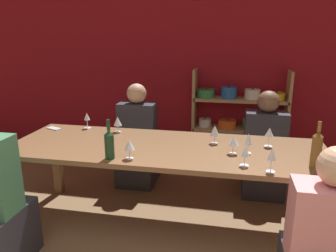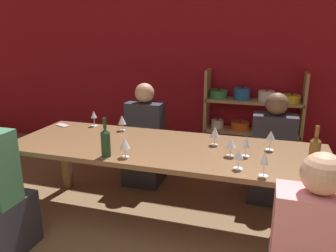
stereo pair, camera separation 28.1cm
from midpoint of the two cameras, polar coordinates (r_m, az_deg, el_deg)
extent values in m
cube|color=maroon|center=(4.50, 4.31, 11.91)|extent=(8.80, 0.06, 2.70)
cube|color=tan|center=(4.43, 2.77, 2.07)|extent=(0.04, 0.30, 1.21)
cube|color=tan|center=(4.42, 18.24, 1.25)|extent=(0.04, 0.30, 1.21)
cube|color=tan|center=(4.56, 10.13, -5.46)|extent=(1.19, 0.30, 0.04)
cylinder|color=red|center=(4.55, 4.55, -4.11)|extent=(0.20, 0.20, 0.14)
sphere|color=black|center=(4.53, 4.57, -3.14)|extent=(0.02, 0.02, 0.02)
cylinder|color=#E0561E|center=(4.54, 8.30, -4.42)|extent=(0.24, 0.24, 0.12)
sphere|color=black|center=(4.51, 8.33, -3.54)|extent=(0.02, 0.02, 0.02)
cylinder|color=black|center=(4.53, 12.07, -4.61)|extent=(0.18, 0.18, 0.13)
sphere|color=black|center=(4.51, 12.12, -3.72)|extent=(0.02, 0.02, 0.02)
cylinder|color=silver|center=(4.55, 15.82, -4.83)|extent=(0.26, 0.26, 0.12)
sphere|color=black|center=(4.53, 15.89, -3.98)|extent=(0.02, 0.02, 0.02)
cube|color=tan|center=(4.43, 10.38, -0.62)|extent=(1.19, 0.30, 0.04)
cylinder|color=silver|center=(4.44, 4.66, 0.58)|extent=(0.17, 0.17, 0.11)
sphere|color=black|center=(4.42, 4.68, 1.40)|extent=(0.02, 0.02, 0.02)
cylinder|color=#E0561E|center=(4.41, 8.50, 0.38)|extent=(0.24, 0.24, 0.11)
sphere|color=black|center=(4.40, 8.53, 1.21)|extent=(0.02, 0.02, 0.02)
cylinder|color=#338447|center=(4.41, 12.37, 0.34)|extent=(0.20, 0.20, 0.13)
sphere|color=black|center=(4.39, 12.43, 1.34)|extent=(0.02, 0.02, 0.02)
cylinder|color=gold|center=(4.43, 16.22, 0.15)|extent=(0.23, 0.23, 0.14)
sphere|color=black|center=(4.41, 16.30, 1.15)|extent=(0.02, 0.02, 0.02)
cube|color=tan|center=(4.34, 10.65, 4.49)|extent=(1.19, 0.30, 0.04)
cylinder|color=#338447|center=(4.35, 4.78, 5.70)|extent=(0.23, 0.23, 0.11)
sphere|color=black|center=(4.34, 4.80, 6.55)|extent=(0.02, 0.02, 0.02)
cylinder|color=#235BAD|center=(4.32, 8.73, 5.78)|extent=(0.20, 0.20, 0.15)
sphere|color=black|center=(4.31, 8.78, 6.91)|extent=(0.02, 0.02, 0.02)
cylinder|color=silver|center=(4.32, 12.68, 5.43)|extent=(0.20, 0.20, 0.13)
sphere|color=black|center=(4.31, 12.74, 6.41)|extent=(0.02, 0.02, 0.02)
cylinder|color=gold|center=(4.34, 16.61, 4.98)|extent=(0.22, 0.22, 0.09)
sphere|color=black|center=(4.33, 16.67, 5.73)|extent=(0.02, 0.02, 0.02)
cube|color=brown|center=(2.77, -3.31, -3.98)|extent=(2.66, 0.91, 0.04)
cube|color=brown|center=(3.16, -28.05, -10.65)|extent=(0.08, 0.08, 0.70)
cube|color=brown|center=(2.58, 23.62, -16.11)|extent=(0.08, 0.08, 0.70)
cube|color=brown|center=(3.71, -20.84, -5.87)|extent=(0.08, 0.08, 0.70)
cube|color=brown|center=(3.24, 20.90, -9.12)|extent=(0.08, 0.08, 0.70)
cylinder|color=brown|center=(2.47, 21.48, -4.28)|extent=(0.07, 0.07, 0.23)
cone|color=brown|center=(2.44, 21.79, -1.38)|extent=(0.07, 0.07, 0.03)
cylinder|color=brown|center=(2.42, 21.92, -0.17)|extent=(0.03, 0.03, 0.07)
cylinder|color=#19381E|center=(2.54, -13.32, -3.58)|extent=(0.07, 0.07, 0.19)
cone|color=#19381E|center=(2.50, -13.48, -1.18)|extent=(0.07, 0.07, 0.03)
cylinder|color=#19381E|center=(2.49, -13.56, 0.11)|extent=(0.03, 0.03, 0.08)
cylinder|color=white|center=(3.41, -16.14, -0.36)|extent=(0.07, 0.07, 0.00)
cylinder|color=white|center=(3.40, -16.19, 0.34)|extent=(0.01, 0.01, 0.08)
cone|color=white|center=(3.38, -16.29, 1.62)|extent=(0.06, 0.06, 0.07)
cylinder|color=maroon|center=(3.39, -16.27, 1.32)|extent=(0.03, 0.03, 0.03)
cylinder|color=white|center=(2.34, 14.14, -7.76)|extent=(0.06, 0.06, 0.00)
cylinder|color=white|center=(2.32, 14.22, -6.76)|extent=(0.01, 0.01, 0.08)
cone|color=white|center=(2.29, 14.37, -4.75)|extent=(0.06, 0.06, 0.09)
cylinder|color=beige|center=(2.30, 14.33, -5.28)|extent=(0.03, 0.03, 0.04)
cylinder|color=white|center=(2.65, 10.73, -4.71)|extent=(0.06, 0.06, 0.00)
cylinder|color=white|center=(2.64, 10.77, -3.95)|extent=(0.01, 0.01, 0.07)
cone|color=white|center=(2.61, 10.86, -2.26)|extent=(0.06, 0.06, 0.09)
cylinder|color=maroon|center=(2.62, 10.84, -2.75)|extent=(0.03, 0.03, 0.04)
cylinder|color=white|center=(2.62, 8.23, -4.79)|extent=(0.06, 0.06, 0.00)
cylinder|color=white|center=(2.61, 8.26, -4.03)|extent=(0.01, 0.01, 0.07)
cone|color=white|center=(2.59, 8.33, -2.53)|extent=(0.08, 0.08, 0.07)
cylinder|color=beige|center=(2.59, 8.31, -2.91)|extent=(0.05, 0.05, 0.03)
cylinder|color=white|center=(2.85, 14.39, -3.46)|extent=(0.07, 0.07, 0.00)
cylinder|color=white|center=(2.83, 14.45, -2.59)|extent=(0.01, 0.01, 0.09)
cone|color=white|center=(2.81, 14.56, -1.04)|extent=(0.07, 0.07, 0.07)
cylinder|color=white|center=(2.85, 5.27, -3.02)|extent=(0.06, 0.06, 0.00)
cylinder|color=white|center=(2.83, 5.29, -2.34)|extent=(0.01, 0.01, 0.07)
cone|color=white|center=(2.81, 5.33, -0.82)|extent=(0.08, 0.08, 0.09)
cylinder|color=beige|center=(2.82, 5.31, -1.27)|extent=(0.04, 0.04, 0.04)
cylinder|color=white|center=(2.53, -9.86, -5.63)|extent=(0.06, 0.06, 0.00)
cylinder|color=white|center=(2.52, -9.90, -4.86)|extent=(0.01, 0.01, 0.07)
cone|color=white|center=(2.50, -9.98, -3.27)|extent=(0.08, 0.08, 0.08)
cylinder|color=beige|center=(2.50, -9.96, -3.70)|extent=(0.04, 0.04, 0.03)
cylinder|color=white|center=(3.22, -11.19, -1.01)|extent=(0.06, 0.06, 0.00)
cylinder|color=white|center=(3.21, -11.22, -0.45)|extent=(0.01, 0.01, 0.06)
cone|color=white|center=(3.19, -11.29, 0.83)|extent=(0.08, 0.08, 0.09)
cylinder|color=white|center=(2.41, 9.90, -6.83)|extent=(0.07, 0.07, 0.00)
cylinder|color=white|center=(2.39, 9.94, -6.00)|extent=(0.01, 0.01, 0.07)
cone|color=white|center=(2.37, 10.03, -4.39)|extent=(0.06, 0.06, 0.07)
cube|color=silver|center=(3.49, -21.43, -0.44)|extent=(0.17, 0.12, 0.01)
cube|color=pink|center=(2.03, 22.67, -15.65)|extent=(0.43, 0.23, 0.47)
cube|color=#2D2D38|center=(3.67, 13.99, -8.04)|extent=(0.43, 0.53, 0.40)
cube|color=#2D2D38|center=(3.52, 14.47, -1.46)|extent=(0.43, 0.23, 0.48)
sphere|color=brown|center=(3.43, 14.87, 4.12)|extent=(0.22, 0.22, 0.22)
cube|color=#2D2D38|center=(3.82, -7.29, -6.59)|extent=(0.41, 0.51, 0.42)
cube|color=#2D2D38|center=(3.67, -7.54, 0.08)|extent=(0.41, 0.22, 0.51)
sphere|color=tan|center=(3.59, -7.75, 5.62)|extent=(0.21, 0.21, 0.21)
camera|label=1|loc=(0.14, -92.86, -0.82)|focal=35.00mm
camera|label=2|loc=(0.14, 87.14, 0.82)|focal=35.00mm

